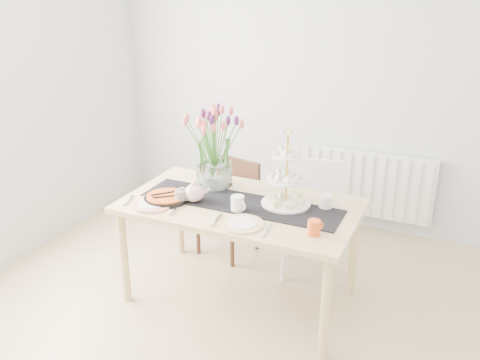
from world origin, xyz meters
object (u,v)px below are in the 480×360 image
at_px(cream_jug, 326,202).
at_px(tart_tin, 167,198).
at_px(chair_brown, 233,200).
at_px(mug_white, 237,204).
at_px(chair_white, 313,209).
at_px(tulip_vase, 214,137).
at_px(mug_orange, 314,228).
at_px(mug_grey, 181,197).
at_px(cake_stand, 286,186).
at_px(plate_left, 152,204).
at_px(plate_right, 242,224).
at_px(teapot, 194,193).
at_px(radiator, 366,184).
at_px(dining_table, 240,213).

bearing_deg(cream_jug, tart_tin, -162.21).
height_order(chair_brown, mug_white, mug_white).
distance_m(chair_brown, chair_white, 0.70).
distance_m(tulip_vase, mug_orange, 1.03).
bearing_deg(mug_grey, tulip_vase, 65.13).
relative_size(cake_stand, tart_tin, 1.58).
xyz_separation_m(chair_brown, plate_left, (-0.18, -0.91, 0.30)).
xyz_separation_m(chair_white, plate_left, (-0.87, -0.90, 0.24)).
distance_m(chair_brown, mug_orange, 1.33).
relative_size(tulip_vase, mug_white, 6.66).
height_order(chair_brown, plate_right, chair_brown).
height_order(cake_stand, teapot, cake_stand).
xyz_separation_m(teapot, mug_white, (0.33, -0.01, -0.02)).
relative_size(teapot, cream_jug, 2.42).
xyz_separation_m(cream_jug, mug_grey, (-0.93, -0.33, 0.00)).
relative_size(radiator, tulip_vase, 1.69).
height_order(chair_brown, tart_tin, tart_tin).
relative_size(chair_brown, mug_orange, 8.34).
bearing_deg(dining_table, radiator, 68.42).
xyz_separation_m(radiator, dining_table, (-0.58, -1.48, 0.22)).
relative_size(teapot, mug_white, 2.09).
height_order(dining_table, plate_left, plate_left).
relative_size(tart_tin, mug_orange, 3.30).
bearing_deg(chair_white, tart_tin, -147.56).
bearing_deg(mug_orange, cream_jug, 42.31).
xyz_separation_m(teapot, mug_orange, (0.89, -0.12, -0.02)).
bearing_deg(dining_table, chair_brown, 119.20).
bearing_deg(cream_jug, mug_white, -150.92).
bearing_deg(dining_table, tulip_vase, 147.77).
xyz_separation_m(cake_stand, plate_right, (-0.15, -0.39, -0.13)).
bearing_deg(dining_table, tart_tin, -161.68).
bearing_deg(plate_right, radiator, 76.10).
relative_size(chair_brown, plate_right, 2.87).
height_order(tulip_vase, tart_tin, tulip_vase).
height_order(teapot, tart_tin, teapot).
height_order(tulip_vase, cream_jug, tulip_vase).
bearing_deg(tart_tin, mug_orange, -3.81).
xyz_separation_m(tulip_vase, mug_white, (0.32, -0.30, -0.34)).
height_order(chair_white, teapot, teapot).
distance_m(cream_jug, plate_right, 0.62).
distance_m(dining_table, plate_left, 0.61).
bearing_deg(chair_brown, plate_left, -89.37).
distance_m(dining_table, cake_stand, 0.38).
bearing_deg(chair_brown, cream_jug, -15.79).
distance_m(cake_stand, mug_white, 0.35).
xyz_separation_m(radiator, mug_orange, (0.01, -1.71, 0.35)).
xyz_separation_m(chair_brown, plate_right, (0.50, -0.94, 0.30)).
distance_m(dining_table, cream_jug, 0.59).
bearing_deg(plate_right, tart_tin, 168.15).
distance_m(tart_tin, mug_grey, 0.12).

